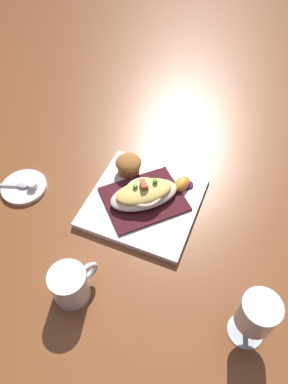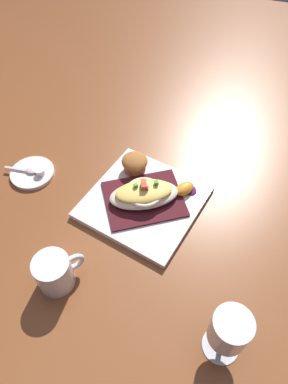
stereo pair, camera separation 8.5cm
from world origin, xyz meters
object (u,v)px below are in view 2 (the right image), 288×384
(orange_garnish, at_px, (185,189))
(spoon, at_px, (29,171))
(gratin_dish, at_px, (144,193))
(creamer_saucer, at_px, (32,174))
(muffin, at_px, (135,163))
(square_plate, at_px, (144,201))
(creamer_cup_0, at_px, (40,172))
(stemmed_glass, at_px, (229,331))
(coffee_mug, at_px, (55,273))

(orange_garnish, xyz_separation_m, spoon, (-0.41, -0.06, -0.01))
(gratin_dish, height_order, creamer_saucer, gratin_dish)
(muffin, height_order, spoon, muffin)
(muffin, bearing_deg, square_plate, -58.36)
(creamer_saucer, xyz_separation_m, spoon, (-0.01, -0.00, 0.01))
(muffin, distance_m, creamer_cup_0, 0.25)
(gratin_dish, bearing_deg, muffin, 121.66)
(creamer_cup_0, bearing_deg, gratin_dish, 0.08)
(stemmed_glass, relative_size, spoon, 1.45)
(stemmed_glass, bearing_deg, square_plate, 131.18)
(square_plate, distance_m, creamer_cup_0, 0.29)
(orange_garnish, xyz_separation_m, stemmed_glass, (0.16, -0.34, 0.06))
(coffee_mug, bearing_deg, muffin, 80.77)
(creamer_cup_0, bearing_deg, stemmed_glass, -27.58)
(stemmed_glass, xyz_separation_m, creamer_cup_0, (-0.54, 0.28, -0.07))
(orange_garnish, bearing_deg, muffin, 167.45)
(square_plate, height_order, stemmed_glass, stemmed_glass)
(muffin, relative_size, stemmed_glass, 0.50)
(coffee_mug, height_order, stemmed_glass, stemmed_glass)
(square_plate, relative_size, stemmed_glass, 1.98)
(creamer_saucer, relative_size, creamer_cup_0, 4.89)
(spoon, bearing_deg, coffee_mug, -49.99)
(gratin_dish, distance_m, creamer_cup_0, 0.29)
(orange_garnish, relative_size, creamer_saucer, 0.58)
(coffee_mug, bearing_deg, creamer_cup_0, 125.10)
(creamer_saucer, distance_m, creamer_cup_0, 0.03)
(muffin, xyz_separation_m, creamer_saucer, (-0.26, -0.09, -0.04))
(gratin_dish, distance_m, creamer_saucer, 0.32)
(coffee_mug, xyz_separation_m, spoon, (-0.21, 0.25, -0.02))
(square_plate, height_order, spoon, spoon)
(creamer_saucer, bearing_deg, muffin, 19.22)
(creamer_saucer, bearing_deg, gratin_dish, 0.55)
(spoon, bearing_deg, stemmed_glass, -25.97)
(orange_garnish, height_order, creamer_cup_0, orange_garnish)
(square_plate, bearing_deg, stemmed_glass, -48.82)
(orange_garnish, height_order, spoon, orange_garnish)
(orange_garnish, xyz_separation_m, coffee_mug, (-0.20, -0.31, 0.01))
(orange_garnish, xyz_separation_m, creamer_cup_0, (-0.38, -0.06, -0.01))
(orange_garnish, relative_size, spoon, 0.73)
(orange_garnish, relative_size, creamer_cup_0, 2.83)
(gratin_dish, xyz_separation_m, creamer_saucer, (-0.32, -0.00, -0.04))
(square_plate, height_order, muffin, muffin)
(orange_garnish, height_order, coffee_mug, coffee_mug)
(spoon, bearing_deg, square_plate, 0.64)
(gratin_dish, relative_size, stemmed_glass, 1.42)
(stemmed_glass, bearing_deg, creamer_cup_0, 152.42)
(coffee_mug, distance_m, stemmed_glass, 0.36)
(muffin, xyz_separation_m, orange_garnish, (0.14, -0.03, -0.01))
(creamer_saucer, bearing_deg, square_plate, 0.54)
(creamer_cup_0, bearing_deg, coffee_mug, -54.90)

